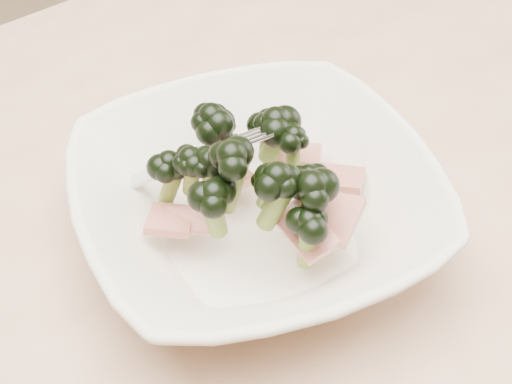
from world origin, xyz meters
TOP-DOWN VIEW (x-y plane):
  - dining_table at (0.00, 0.00)m, footprint 1.20×0.80m
  - broccoli_dish at (0.08, -0.06)m, footprint 0.37×0.37m

SIDE VIEW (x-z plane):
  - dining_table at x=0.00m, z-range 0.28..1.03m
  - broccoli_dish at x=0.08m, z-range 0.73..0.85m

